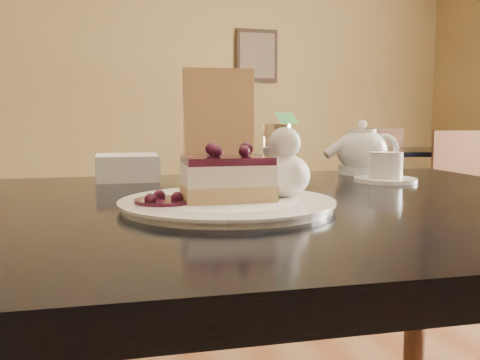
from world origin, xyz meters
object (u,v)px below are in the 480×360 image
object	(u,v)px
main_table	(220,255)
cheesecake_slice	(227,179)
dessert_plate	(227,204)
tea_set	(366,155)
bg_table_far_right	(413,225)

from	to	relation	value
main_table	cheesecake_slice	world-z (taller)	cheesecake_slice
dessert_plate	cheesecake_slice	bearing A→B (deg)	90.00
dessert_plate	tea_set	world-z (taller)	tea_set
cheesecake_slice	dessert_plate	bearing A→B (deg)	-87.49
dessert_plate	bg_table_far_right	xyz separation A→B (m)	(2.37, 3.03, -0.76)
dessert_plate	bg_table_far_right	bearing A→B (deg)	51.92
cheesecake_slice	tea_set	size ratio (longest dim) A/B	0.48
dessert_plate	bg_table_far_right	distance (m)	3.92
main_table	tea_set	world-z (taller)	tea_set
main_table	tea_set	bearing A→B (deg)	37.77
bg_table_far_right	dessert_plate	bearing A→B (deg)	-112.91
bg_table_far_right	tea_set	bearing A→B (deg)	-110.91
cheesecake_slice	bg_table_far_right	distance (m)	3.93
main_table	cheesecake_slice	bearing A→B (deg)	-90.00
tea_set	bg_table_far_right	xyz separation A→B (m)	(1.95, 2.68, -0.80)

